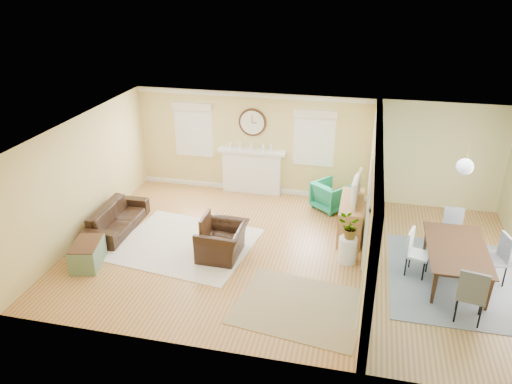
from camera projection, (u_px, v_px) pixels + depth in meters
The scene contains 27 objects.
floor at pixel (291, 255), 10.19m from camera, with size 9.00×9.00×0.00m, color brown.
wall_back at pixel (312, 147), 12.31m from camera, with size 9.00×0.02×2.60m, color #D9BF6F.
wall_front at pixel (259, 285), 6.99m from camera, with size 9.00×0.02×2.60m, color #D9BF6F.
wall_left at pixel (83, 177), 10.56m from camera, with size 0.02×6.00×2.60m, color #D9BF6F.
ceiling at pixel (295, 133), 9.11m from camera, with size 9.00×6.00×0.02m, color white.
partition at pixel (373, 196), 9.57m from camera, with size 0.17×6.00×2.60m.
fireplace at pixel (252, 170), 12.80m from camera, with size 1.70×0.30×1.17m.
wall_clock at pixel (252, 122), 12.36m from camera, with size 0.70×0.07×0.70m.
window_left at pixel (193, 126), 12.74m from camera, with size 1.05×0.13×1.42m.
window_right at pixel (314, 134), 12.11m from camera, with size 1.05×0.13×1.42m.
pendant at pixel (465, 167), 8.67m from camera, with size 0.30×0.30×0.55m.
rug_cream at pixel (185, 244), 10.56m from camera, with size 2.74×2.38×0.01m, color beige.
rug_jute at pixel (300, 307), 8.63m from camera, with size 2.16×1.77×0.01m, color #967C5A.
rug_grey at pixel (454, 279), 9.40m from camera, with size 2.38×2.98×0.01m, color slate.
sofa at pixel (117, 218), 11.07m from camera, with size 1.90×0.74×0.55m, color black.
eames_chair at pixel (222, 241), 10.03m from camera, with size 1.02×0.89×0.66m, color black.
green_chair at pixel (331, 196), 11.99m from camera, with size 0.74×0.76×0.69m, color #1F7955.
trunk at pixel (87, 254), 9.76m from camera, with size 0.69×0.93×0.49m.
credenza at pixel (351, 218), 10.83m from camera, with size 0.50×1.46×0.80m.
tv at pixel (352, 188), 10.54m from camera, with size 1.02×0.13×0.59m, color black.
garden_stool at pixel (347, 250), 9.85m from camera, with size 0.36×0.36×0.54m, color white.
potted_plant at pixel (349, 228), 9.64m from camera, with size 0.42×0.36×0.47m, color #337F33.
dining_table at pixel (457, 264), 9.26m from camera, with size 1.92×1.07×0.68m, color #482D17.
dining_chair_n at pixel (453, 227), 10.21m from camera, with size 0.42×0.42×0.88m.
dining_chair_s at pixel (472, 289), 8.10m from camera, with size 0.53×0.53×1.02m.
dining_chair_w at pixel (419, 250), 9.33m from camera, with size 0.50×0.50×0.91m.
dining_chair_e at pixel (494, 255), 9.08m from camera, with size 0.53×0.53×0.98m.
Camera 1 is at (1.25, -8.68, 5.38)m, focal length 35.00 mm.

